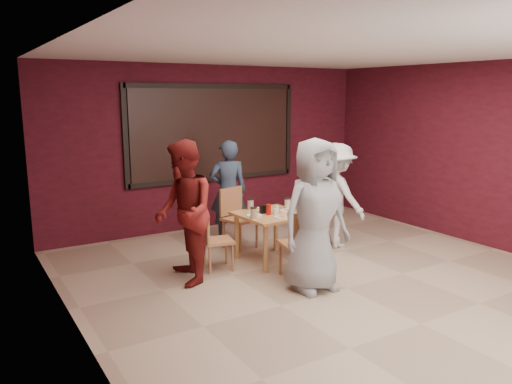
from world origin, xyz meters
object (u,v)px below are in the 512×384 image
chair_front (301,241)px  chair_right (311,222)px  chair_back (236,214)px  diner_front (315,215)px  chair_left (213,237)px  dining_table (271,219)px  diner_right (336,195)px  diner_back (228,191)px  diner_left (184,213)px

chair_front → chair_right: (0.80, 0.83, -0.05)m
chair_front → chair_back: bearing=90.4°
chair_back → diner_front: bearing=-91.3°
chair_right → chair_left: bearing=177.4°
dining_table → diner_right: 1.26m
chair_front → chair_left: 1.19m
chair_front → chair_back: size_ratio=0.98×
dining_table → diner_front: bearing=-96.8°
chair_right → dining_table: bearing=-177.1°
chair_front → diner_back: (0.04, 1.98, 0.30)m
chair_right → diner_right: bearing=5.1°
diner_front → chair_front: bearing=80.7°
dining_table → diner_left: bearing=-175.2°
chair_right → chair_front: bearing=-134.0°
dining_table → diner_back: size_ratio=0.57×
chair_back → chair_left: size_ratio=1.15×
chair_front → diner_right: bearing=33.7°
dining_table → chair_back: size_ratio=1.01×
chair_back → chair_right: 1.13m
diner_front → diner_right: diner_front is taller
chair_front → chair_right: chair_front is taller
chair_left → diner_right: bearing=-0.7°
diner_front → diner_left: (-1.21, 1.02, -0.02)m
chair_front → chair_left: size_ratio=1.13×
diner_left → chair_right: bearing=106.8°
dining_table → diner_right: bearing=3.8°
chair_back → dining_table: bearing=-83.8°
chair_left → diner_right: size_ratio=0.50×
chair_left → diner_back: bearing=52.7°
dining_table → diner_front: diner_front is taller
diner_back → dining_table: bearing=113.5°
chair_back → chair_right: bearing=-43.8°
chair_left → chair_back: bearing=43.2°
chair_front → chair_left: bearing=130.4°
diner_front → diner_left: diner_front is taller
diner_back → diner_right: (1.27, -1.10, -0.01)m
dining_table → chair_back: 0.83m
chair_right → diner_back: bearing=123.7°
chair_left → chair_right: size_ratio=0.97×
chair_right → diner_front: diner_front is taller
chair_left → diner_back: size_ratio=0.49×
dining_table → diner_left: (-1.35, -0.11, 0.28)m
diner_front → chair_left: bearing=120.4°
chair_left → chair_right: (1.57, -0.07, 0.01)m
chair_right → diner_back: size_ratio=0.51×
chair_right → diner_left: diner_left is taller
chair_front → diner_left: 1.49m
diner_front → diner_back: 2.31m
chair_back → diner_left: 1.61m
chair_front → diner_right: (1.32, 0.88, 0.29)m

